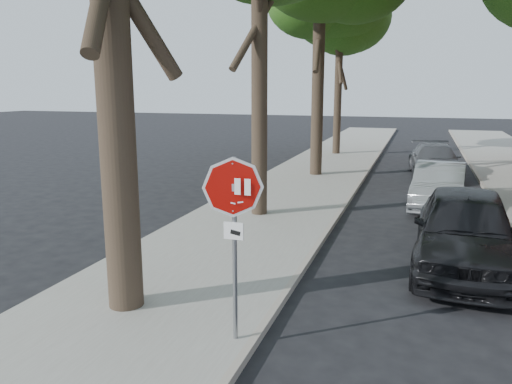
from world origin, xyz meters
TOP-DOWN VIEW (x-y plane):
  - ground at (0.00, 0.00)m, footprint 120.00×120.00m
  - sidewalk_left at (-2.50, 12.00)m, footprint 4.00×55.00m
  - curb_left at (-0.45, 12.00)m, footprint 0.12×55.00m
  - curb_right at (3.95, 12.00)m, footprint 0.12×55.00m
  - stop_sign at (-0.70, -0.03)m, footprint 0.76×0.34m
  - tree_far at (-2.72, 21.11)m, footprint 5.29×4.91m
  - car_a at (2.60, 4.40)m, footprint 2.12×4.88m
  - car_b at (2.26, 9.89)m, footprint 1.76×4.21m
  - car_c at (2.25, 15.57)m, footprint 2.28×4.76m

SIDE VIEW (x-z plane):
  - ground at x=0.00m, z-range 0.00..0.00m
  - sidewalk_left at x=-2.50m, z-range 0.00..0.12m
  - curb_left at x=-0.45m, z-range 0.00..0.13m
  - curb_right at x=3.95m, z-range 0.00..0.13m
  - car_c at x=2.25m, z-range 0.00..1.34m
  - car_b at x=2.26m, z-range 0.00..1.35m
  - car_a at x=2.60m, z-range 0.00..1.64m
  - stop_sign at x=-0.70m, z-range 0.64..3.25m
  - tree_far at x=-2.72m, z-range 2.55..11.88m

